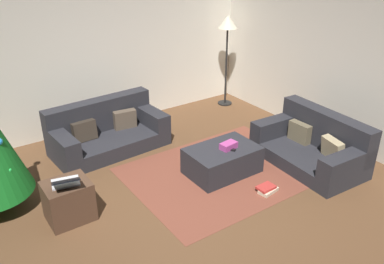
% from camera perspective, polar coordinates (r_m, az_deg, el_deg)
% --- Properties ---
extents(ground_plane, '(6.40, 6.40, 0.00)m').
position_cam_1_polar(ground_plane, '(5.00, -0.21, -11.92)').
color(ground_plane, brown).
extents(rear_partition, '(6.40, 0.12, 2.60)m').
position_cam_1_polar(rear_partition, '(7.00, -15.20, 10.38)').
color(rear_partition, silver).
rests_on(rear_partition, ground_plane).
extents(corner_partition, '(0.12, 6.40, 2.60)m').
position_cam_1_polar(corner_partition, '(6.53, 23.35, 8.07)').
color(corner_partition, silver).
rests_on(corner_partition, ground_plane).
extents(couch_left, '(1.80, 0.97, 0.75)m').
position_cam_1_polar(couch_left, '(6.54, -11.92, 0.08)').
color(couch_left, '#26262B').
rests_on(couch_left, ground_plane).
extents(couch_right, '(0.99, 1.64, 0.75)m').
position_cam_1_polar(couch_right, '(6.26, 16.71, -1.78)').
color(couch_right, '#26262B').
rests_on(couch_right, ground_plane).
extents(ottoman, '(0.99, 0.66, 0.39)m').
position_cam_1_polar(ottoman, '(5.79, 4.27, -3.98)').
color(ottoman, '#26262B').
rests_on(ottoman, ground_plane).
extents(gift_box, '(0.25, 0.17, 0.09)m').
position_cam_1_polar(gift_box, '(5.68, 5.15, -1.91)').
color(gift_box, '#B23F8C').
rests_on(gift_box, ottoman).
extents(tv_remote, '(0.12, 0.17, 0.02)m').
position_cam_1_polar(tv_remote, '(5.66, 5.35, -2.41)').
color(tv_remote, black).
rests_on(tv_remote, ottoman).
extents(side_table, '(0.52, 0.44, 0.49)m').
position_cam_1_polar(side_table, '(5.07, -16.93, -9.23)').
color(side_table, '#4C3323').
rests_on(side_table, ground_plane).
extents(laptop, '(0.38, 0.44, 0.17)m').
position_cam_1_polar(laptop, '(4.85, -17.30, -6.72)').
color(laptop, silver).
rests_on(laptop, side_table).
extents(book_stack, '(0.29, 0.21, 0.08)m').
position_cam_1_polar(book_stack, '(5.51, 10.52, -7.90)').
color(book_stack, beige).
rests_on(book_stack, ground_plane).
extents(corner_lamp, '(0.36, 0.36, 1.75)m').
position_cam_1_polar(corner_lamp, '(7.83, 5.01, 14.18)').
color(corner_lamp, black).
rests_on(corner_lamp, ground_plane).
extents(area_rug, '(2.60, 2.00, 0.01)m').
position_cam_1_polar(area_rug, '(5.88, 4.21, -5.58)').
color(area_rug, brown).
rests_on(area_rug, ground_plane).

